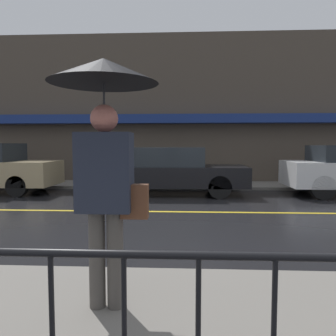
% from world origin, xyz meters
% --- Properties ---
extents(ground_plane, '(80.00, 80.00, 0.00)m').
position_xyz_m(ground_plane, '(0.00, 0.00, 0.00)').
color(ground_plane, black).
extents(sidewalk_far, '(28.00, 1.97, 0.10)m').
position_xyz_m(sidewalk_far, '(0.00, 4.78, 0.05)').
color(sidewalk_far, slate).
rests_on(sidewalk_far, ground_plane).
extents(lane_marking, '(25.20, 0.12, 0.01)m').
position_xyz_m(lane_marking, '(0.00, 0.00, 0.00)').
color(lane_marking, gold).
rests_on(lane_marking, ground_plane).
extents(building_storefront, '(28.00, 0.85, 6.05)m').
position_xyz_m(building_storefront, '(0.00, 5.88, 3.00)').
color(building_storefront, '#4C4238').
rests_on(building_storefront, ground_plane).
extents(pedestrian, '(0.96, 0.96, 2.21)m').
position_xyz_m(pedestrian, '(-0.60, -4.75, 1.75)').
color(pedestrian, '#4C4742').
rests_on(pedestrian, sidewalk_near).
extents(car_black, '(4.78, 1.80, 1.49)m').
position_xyz_m(car_black, '(-0.42, 2.74, 0.76)').
color(car_black, black).
rests_on(car_black, ground_plane).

